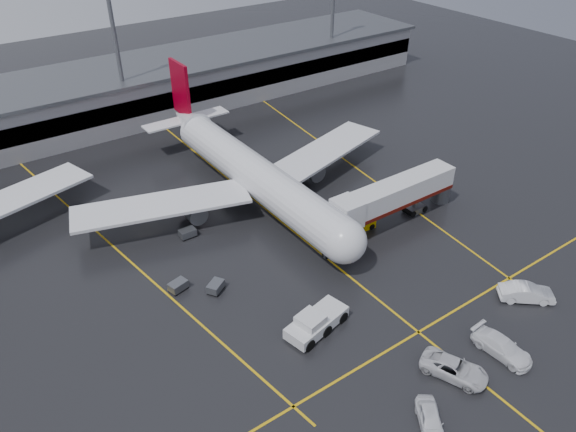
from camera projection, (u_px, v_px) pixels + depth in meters
ground at (292, 230)px, 70.18m from camera, size 220.00×220.00×0.00m
apron_line_centre at (292, 230)px, 70.18m from camera, size 0.25×90.00×0.02m
apron_line_stop at (418, 332)px, 55.16m from camera, size 60.00×0.25×0.02m
apron_line_left at (112, 246)px, 67.40m from camera, size 9.99×69.35×0.02m
apron_line_right at (348, 162)px, 85.66m from camera, size 7.57×69.64×0.02m
terminal at (140, 89)px, 100.53m from camera, size 122.00×19.00×8.60m
light_mast_mid at (116, 45)px, 88.49m from camera, size 3.00×1.20×25.45m
light_mast_right at (333, 8)px, 110.11m from camera, size 3.00×1.20×25.45m
main_airliner at (251, 171)px, 74.49m from camera, size 48.80×45.60×14.10m
jet_bridge at (395, 196)px, 69.63m from camera, size 19.90×3.40×6.05m
pushback_tractor at (315, 323)px, 54.89m from camera, size 7.42×4.29×2.50m
belt_loader at (360, 225)px, 70.05m from camera, size 4.04×2.06×2.50m
service_van_a at (454, 369)px, 50.17m from camera, size 4.97×6.75×1.70m
service_van_b at (502, 347)px, 52.34m from camera, size 2.82×6.15×1.74m
service_van_c at (526, 293)px, 58.70m from camera, size 5.74×5.25×1.91m
service_van_d at (430, 420)px, 45.70m from camera, size 4.21×4.92×1.59m
baggage_cart_a at (216, 286)px, 60.06m from camera, size 2.39×2.17×1.12m
baggage_cart_b at (178, 286)px, 60.19m from camera, size 2.26×1.75×1.12m
baggage_cart_c at (188, 233)px, 68.59m from camera, size 2.01×1.31×1.12m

